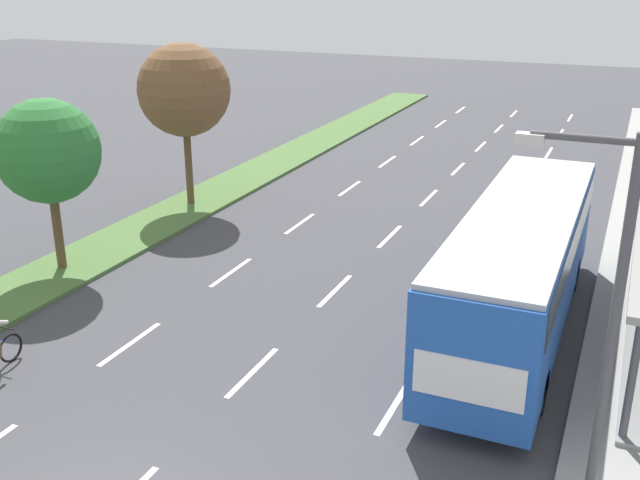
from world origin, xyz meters
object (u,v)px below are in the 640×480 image
median_tree_second (48,152)px  streetlight (605,302)px  bus (520,259)px  median_tree_third (184,90)px

median_tree_second → streetlight: streetlight is taller
bus → median_tree_second: size_ratio=2.15×
bus → streetlight: size_ratio=1.74×
median_tree_third → streetlight: bearing=-37.5°
streetlight → bus: bearing=109.5°
bus → median_tree_second: bearing=-174.5°
median_tree_second → bus: bearing=5.5°
streetlight → median_tree_third: bearing=142.5°
bus → median_tree_second: 13.85m
bus → median_tree_second: median_tree_second is taller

